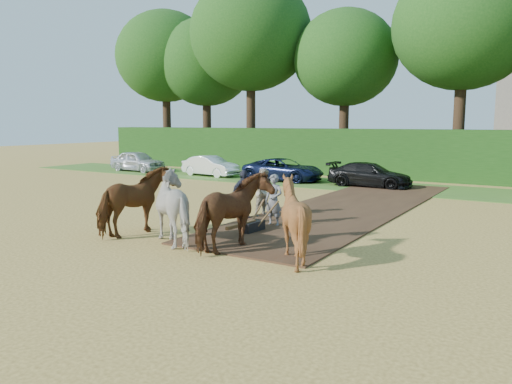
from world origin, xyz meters
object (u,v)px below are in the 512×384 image
object	(u,v)px
spectator_near	(265,192)
plough_team	(209,209)
parked_cars	(299,170)
spectator_far	(243,195)

from	to	relation	value
spectator_near	plough_team	world-z (taller)	plough_team
plough_team	parked_cars	world-z (taller)	plough_team
spectator_far	plough_team	world-z (taller)	plough_team
plough_team	spectator_far	bearing A→B (deg)	109.58
plough_team	parked_cars	bearing A→B (deg)	107.53
plough_team	parked_cars	xyz separation A→B (m)	(-4.59, 14.54, -0.34)
spectator_near	plough_team	size ratio (longest dim) A/B	0.25
spectator_far	parked_cars	distance (m)	11.26
plough_team	spectator_near	bearing A→B (deg)	101.68
spectator_near	parked_cars	xyz separation A→B (m)	(-3.63, 9.90, -0.19)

